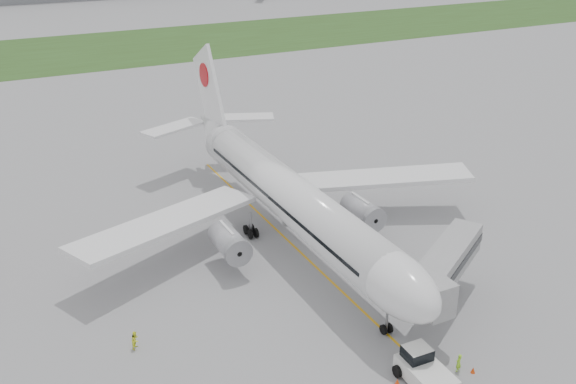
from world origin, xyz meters
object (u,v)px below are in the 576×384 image
airliner (285,192)px  ground_crew_near (459,363)px  pushback_tug (424,369)px  jet_bridge (445,267)px

airliner → ground_crew_near: size_ratio=33.55×
airliner → ground_crew_near: airliner is taller
pushback_tug → airliner: bearing=89.4°
airliner → ground_crew_near: (2.27, -26.62, -4.86)m
ground_crew_near → jet_bridge: bearing=-134.8°
pushback_tug → ground_crew_near: size_ratio=3.14×
pushback_tug → ground_crew_near: bearing=-3.7°
airliner → pushback_tug: airliner is taller
pushback_tug → jet_bridge: jet_bridge is taller
airliner → jet_bridge: (6.36, -19.33, -0.98)m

